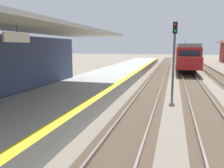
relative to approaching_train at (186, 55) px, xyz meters
The scene contains 5 objects.
station_platform 25.64m from the approaching_train, 107.76° to the right, with size 5.00×80.00×0.91m.
track_pair_nearest_platform 20.76m from the approaching_train, 99.49° to the right, with size 2.34×120.00×0.16m.
track_pair_middle 20.47m from the approaching_train, 90.01° to the right, with size 2.34×120.00×0.16m.
approaching_train is the anchor object (origin of this frame).
rail_signal_post 19.96m from the approaching_train, 95.12° to the right, with size 0.32×0.34×5.20m.
Camera 1 is at (3.53, 4.02, 3.47)m, focal length 35.19 mm.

